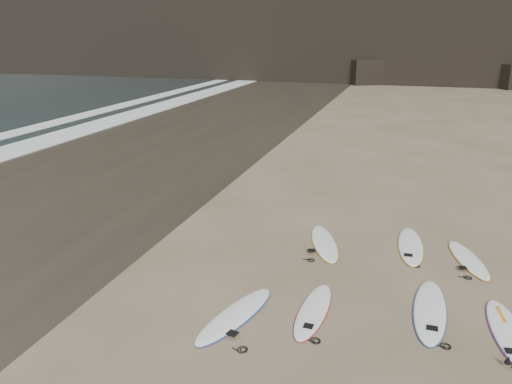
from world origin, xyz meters
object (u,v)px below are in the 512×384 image
(surfboard_2, at_px, (430,310))
(surfboard_5, at_px, (324,243))
(surfboard_6, at_px, (410,245))
(surfboard_7, at_px, (468,259))
(surfboard_0, at_px, (235,315))
(surfboard_1, at_px, (313,310))
(surfboard_3, at_px, (509,332))

(surfboard_2, distance_m, surfboard_5, 3.72)
(surfboard_5, relative_size, surfboard_6, 0.97)
(surfboard_6, xyz_separation_m, surfboard_7, (1.36, -0.41, -0.00))
(surfboard_0, relative_size, surfboard_1, 1.09)
(surfboard_7, bearing_deg, surfboard_0, -154.85)
(surfboard_7, bearing_deg, surfboard_1, -148.94)
(surfboard_0, relative_size, surfboard_2, 0.95)
(surfboard_0, distance_m, surfboard_2, 3.90)
(surfboard_3, height_order, surfboard_7, surfboard_3)
(surfboard_2, bearing_deg, surfboard_1, -161.03)
(surfboard_7, bearing_deg, surfboard_6, 146.87)
(surfboard_2, height_order, surfboard_5, surfboard_2)
(surfboard_7, bearing_deg, surfboard_2, -125.22)
(surfboard_1, relative_size, surfboard_7, 1.01)
(surfboard_6, bearing_deg, surfboard_7, -20.43)
(surfboard_0, relative_size, surfboard_7, 1.10)
(surfboard_0, bearing_deg, surfboard_2, 35.07)
(surfboard_1, distance_m, surfboard_2, 2.34)
(surfboard_2, relative_size, surfboard_5, 1.06)
(surfboard_1, relative_size, surfboard_3, 0.94)
(surfboard_3, relative_size, surfboard_5, 0.99)
(surfboard_0, height_order, surfboard_2, surfboard_2)
(surfboard_2, bearing_deg, surfboard_3, -13.75)
(surfboard_1, xyz_separation_m, surfboard_7, (3.18, 3.44, -0.00))
(surfboard_5, bearing_deg, surfboard_1, -102.50)
(surfboard_5, bearing_deg, surfboard_3, -56.14)
(surfboard_2, distance_m, surfboard_6, 3.19)
(surfboard_1, relative_size, surfboard_2, 0.87)
(surfboard_0, bearing_deg, surfboard_3, 25.84)
(surfboard_1, height_order, surfboard_7, same)
(surfboard_1, bearing_deg, surfboard_7, 49.67)
(surfboard_1, xyz_separation_m, surfboard_2, (2.23, 0.70, 0.01))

